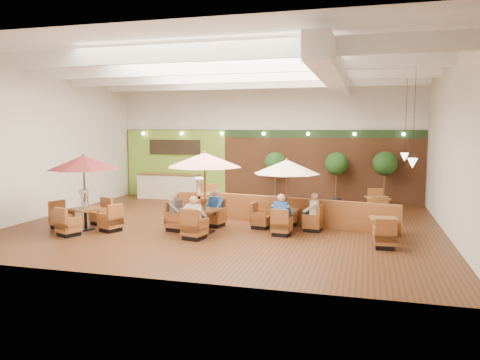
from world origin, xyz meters
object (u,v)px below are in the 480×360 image
(table_5, at_px, (377,207))
(diner_4, at_px, (313,208))
(table_3, at_px, (199,201))
(diner_2, at_px, (177,208))
(table_1, at_px, (203,174))
(diner_3, at_px, (282,211))
(booth_divider, at_px, (297,212))
(table_0, at_px, (84,178))
(topiary_2, at_px, (385,166))
(diner_1, at_px, (214,204))
(topiary_0, at_px, (275,165))
(topiary_1, at_px, (337,166))
(diner_0, at_px, (194,213))
(table_4, at_px, (383,230))
(service_counter, at_px, (169,186))
(table_2, at_px, (287,181))

(table_5, height_order, diner_4, diner_4)
(table_3, relative_size, diner_2, 3.65)
(table_1, xyz_separation_m, diner_3, (2.48, 0.21, -1.09))
(booth_divider, bearing_deg, table_0, -148.15)
(topiary_2, bearing_deg, table_0, -142.55)
(diner_1, bearing_deg, table_1, 96.61)
(table_1, relative_size, topiary_0, 1.16)
(topiary_1, relative_size, diner_0, 2.67)
(booth_divider, height_order, table_3, table_3)
(topiary_2, relative_size, diner_4, 2.96)
(table_4, distance_m, diner_1, 5.48)
(topiary_1, xyz_separation_m, diner_3, (-1.23, -6.43, -0.92))
(table_5, height_order, topiary_2, topiary_2)
(table_0, relative_size, diner_1, 3.32)
(topiary_0, distance_m, diner_2, 6.96)
(topiary_1, bearing_deg, table_4, -74.38)
(table_3, distance_m, diner_1, 2.38)
(service_counter, height_order, table_4, service_counter)
(table_2, distance_m, topiary_0, 5.76)
(booth_divider, relative_size, table_4, 2.89)
(diner_2, relative_size, diner_4, 1.00)
(table_2, height_order, topiary_2, table_2)
(table_0, relative_size, diner_2, 3.28)
(table_0, xyz_separation_m, diner_4, (7.15, 1.71, -0.93))
(diner_0, bearing_deg, table_0, -179.85)
(table_3, bearing_deg, diner_3, -47.18)
(table_3, distance_m, diner_3, 4.61)
(diner_2, bearing_deg, topiary_1, 161.65)
(table_5, height_order, topiary_1, topiary_1)
(diner_1, bearing_deg, diner_2, 55.38)
(table_1, height_order, table_2, table_1)
(diner_3, height_order, diner_4, diner_3)
(table_5, relative_size, topiary_0, 1.13)
(table_5, distance_m, diner_2, 7.62)
(table_0, xyz_separation_m, table_3, (2.60, 3.59, -1.18))
(booth_divider, distance_m, topiary_2, 5.75)
(topiary_2, bearing_deg, topiary_0, -180.00)
(diner_2, xyz_separation_m, diner_3, (3.36, 0.21, 0.02))
(service_counter, distance_m, diner_2, 7.14)
(table_5, bearing_deg, diner_4, -135.40)
(topiary_1, distance_m, diner_2, 8.12)
(diner_1, bearing_deg, table_0, 32.73)
(table_5, xyz_separation_m, diner_4, (-2.05, -3.25, 0.41))
(table_5, bearing_deg, diner_1, -160.89)
(topiary_1, relative_size, topiary_2, 0.98)
(diner_1, xyz_separation_m, diner_2, (-0.95, -0.95, 0.00))
(table_1, relative_size, table_2, 1.12)
(topiary_2, height_order, diner_0, topiary_2)
(booth_divider, distance_m, table_1, 3.59)
(table_4, bearing_deg, diner_3, 176.54)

